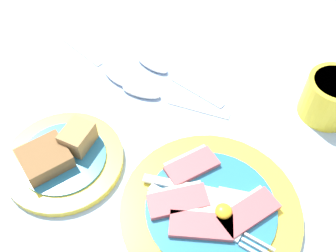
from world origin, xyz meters
TOP-DOWN VIEW (x-y plane):
  - ground_plane at (0.00, 0.00)m, footprint 3.00×3.00m
  - breakfast_plate at (0.10, -0.02)m, footprint 0.25×0.25m
  - bread_plate at (-0.13, -0.05)m, footprint 0.18×0.18m
  - sugar_cup at (0.20, 0.23)m, footprint 0.09×0.09m
  - teaspoon_by_saucer at (-0.07, 0.13)m, footprint 0.19×0.04m
  - teaspoon_near_cup at (-0.09, 0.19)m, footprint 0.19×0.06m
  - teaspoon_stray at (-0.18, 0.15)m, footprint 0.19×0.08m

SIDE VIEW (x-z plane):
  - ground_plane at x=0.00m, z-range 0.00..0.00m
  - teaspoon_by_saucer at x=-0.07m, z-range 0.00..0.01m
  - teaspoon_near_cup at x=-0.09m, z-range 0.00..0.01m
  - teaspoon_stray at x=-0.18m, z-range 0.00..0.01m
  - breakfast_plate at x=0.10m, z-range -0.01..0.03m
  - bread_plate at x=-0.13m, z-range -0.01..0.04m
  - sugar_cup at x=0.20m, z-range 0.00..0.08m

